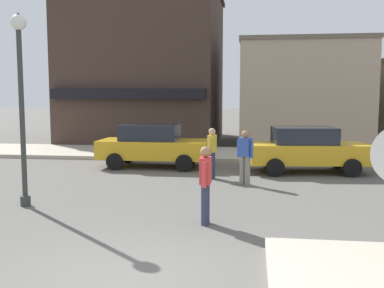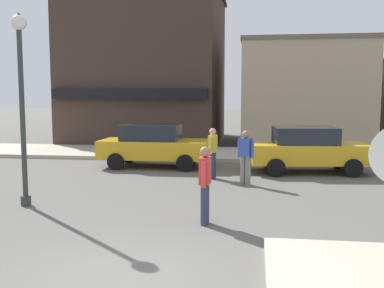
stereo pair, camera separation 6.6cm
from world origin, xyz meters
name	(u,v)px [view 1 (the left image)]	position (x,y,z in m)	size (l,w,h in m)	color
ground_plane	(130,284)	(0.00, 0.00, 0.00)	(160.00, 160.00, 0.00)	#5B5954
kerb_far	(214,154)	(0.00, 13.58, 0.07)	(80.00, 4.00, 0.15)	#B7AD99
lamp_post	(21,82)	(-3.70, 4.02, 2.96)	(0.36, 0.36, 4.54)	#333833
parked_car_nearest	(153,145)	(-1.93, 10.14, 0.81)	(4.00, 1.89, 1.56)	gold
parked_car_second	(307,149)	(3.54, 9.71, 0.81)	(4.16, 2.19, 1.56)	gold
pedestrian_crossing_near	(212,152)	(0.42, 8.13, 0.87)	(0.28, 0.56, 1.61)	#2D334C
pedestrian_crossing_far	(245,156)	(1.47, 7.31, 0.87)	(0.52, 0.38, 1.61)	gray
pedestrian_kerb_side	(205,183)	(0.75, 3.08, 0.87)	(0.22, 0.55, 1.61)	#2D334C
building_corner_shop	(148,66)	(-4.40, 19.88, 4.29)	(8.36, 9.10, 8.58)	#3D2D26
building_storefront_left_near	(301,94)	(4.20, 18.70, 2.70)	(6.41, 6.72, 5.39)	tan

